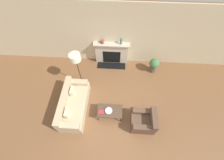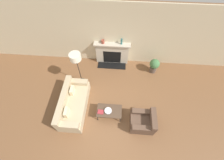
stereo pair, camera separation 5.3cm
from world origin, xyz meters
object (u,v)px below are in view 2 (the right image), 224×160
(armchair_near, at_px, (143,122))
(couch, at_px, (73,104))
(book, at_px, (101,112))
(mantel_vase_left, at_px, (103,42))
(potted_plant, at_px, (154,65))
(coffee_table, at_px, (109,111))
(floor_lamp, at_px, (76,59))
(fireplace, at_px, (112,53))
(bowl, at_px, (108,111))
(mantel_vase_center_left, at_px, (122,42))

(armchair_near, bearing_deg, couch, -100.11)
(armchair_near, bearing_deg, book, -97.11)
(book, bearing_deg, mantel_vase_left, 97.93)
(couch, bearing_deg, potted_plant, -57.08)
(coffee_table, bearing_deg, book, -165.86)
(floor_lamp, bearing_deg, potted_plant, 14.82)
(armchair_near, xyz_separation_m, coffee_table, (-1.25, 0.27, 0.09))
(book, bearing_deg, fireplace, 89.81)
(armchair_near, xyz_separation_m, bowl, (-1.29, 0.25, 0.17))
(armchair_near, xyz_separation_m, mantel_vase_left, (-1.75, 3.02, 0.94))
(fireplace, bearing_deg, book, -94.22)
(bowl, height_order, book, bowl)
(armchair_near, height_order, mantel_vase_left, mantel_vase_left)
(potted_plant, bearing_deg, fireplace, 166.89)
(book, xyz_separation_m, mantel_vase_left, (-0.19, 2.83, 0.80))
(fireplace, relative_size, floor_lamp, 0.94)
(coffee_table, xyz_separation_m, mantel_vase_center_left, (0.30, 2.75, 0.90))
(armchair_near, height_order, floor_lamp, floor_lamp)
(couch, height_order, coffee_table, couch)
(coffee_table, bearing_deg, floor_lamp, 132.54)
(book, bearing_deg, armchair_near, -3.08)
(fireplace, xyz_separation_m, mantel_vase_center_left, (0.40, 0.01, 0.72))
(armchair_near, height_order, book, armchair_near)
(couch, bearing_deg, mantel_vase_left, -19.73)
(fireplace, relative_size, armchair_near, 1.89)
(book, height_order, mantel_vase_center_left, mantel_vase_center_left)
(coffee_table, relative_size, mantel_vase_center_left, 3.33)
(fireplace, distance_m, couch, 2.87)
(bowl, bearing_deg, mantel_vase_left, 99.40)
(coffee_table, relative_size, floor_lamp, 0.53)
(book, distance_m, mantel_vase_center_left, 3.02)
(couch, height_order, mantel_vase_left, mantel_vase_left)
(potted_plant, bearing_deg, bowl, -128.63)
(floor_lamp, xyz_separation_m, potted_plant, (3.15, 0.83, -1.05))
(bowl, distance_m, mantel_vase_left, 2.92)
(book, bearing_deg, floor_lamp, 127.91)
(armchair_near, xyz_separation_m, potted_plant, (0.57, 2.56, 0.14))
(fireplace, relative_size, coffee_table, 1.76)
(fireplace, relative_size, mantel_vase_center_left, 5.85)
(floor_lamp, distance_m, potted_plant, 3.43)
(bowl, xyz_separation_m, book, (-0.27, -0.05, -0.03))
(potted_plant, bearing_deg, couch, -147.08)
(armchair_near, height_order, coffee_table, armchair_near)
(couch, xyz_separation_m, mantel_vase_left, (0.91, 2.55, 0.91))
(couch, height_order, potted_plant, couch)
(coffee_table, height_order, potted_plant, potted_plant)
(armchair_near, height_order, bowl, armchair_near)
(book, xyz_separation_m, potted_plant, (2.12, 2.37, 0.00))
(coffee_table, bearing_deg, mantel_vase_center_left, 83.87)
(fireplace, bearing_deg, mantel_vase_left, 177.93)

